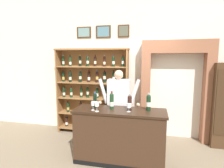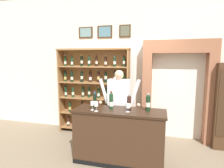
% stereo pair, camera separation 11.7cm
% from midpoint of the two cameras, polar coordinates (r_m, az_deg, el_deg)
% --- Properties ---
extents(ground_plane, '(14.00, 14.00, 0.02)m').
position_cam_midpoint_polar(ground_plane, '(3.83, 1.65, -22.70)').
color(ground_plane, '#7A6B56').
extents(back_wall, '(12.00, 0.19, 3.60)m').
position_cam_midpoint_polar(back_wall, '(4.77, 5.80, 6.15)').
color(back_wall, silver).
rests_on(back_wall, ground).
extents(wine_shelf, '(1.88, 0.33, 2.19)m').
position_cam_midpoint_polar(wine_shelf, '(4.76, -4.97, -1.65)').
color(wine_shelf, olive).
rests_on(wine_shelf, ground).
extents(archway_doorway, '(1.61, 0.45, 2.36)m').
position_cam_midpoint_polar(archway_doorway, '(4.64, 20.30, -0.16)').
color(archway_doorway, '#935B42').
rests_on(archway_doorway, ground).
extents(tasting_counter, '(1.69, 0.59, 1.00)m').
position_cam_midpoint_polar(tasting_counter, '(3.58, 3.17, -15.80)').
color(tasting_counter, '#382316').
rests_on(tasting_counter, ground).
extents(shopkeeper, '(0.91, 0.22, 1.70)m').
position_cam_midpoint_polar(shopkeeper, '(3.93, 3.02, -5.13)').
color(shopkeeper, '#2D3347').
rests_on(shopkeeper, ground).
extents(tasting_bottle_grappa, '(0.07, 0.07, 0.31)m').
position_cam_midpoint_polar(tasting_bottle_grappa, '(3.57, -4.42, -4.96)').
color(tasting_bottle_grappa, black).
rests_on(tasting_bottle_grappa, tasting_counter).
extents(tasting_bottle_prosecco, '(0.08, 0.08, 0.34)m').
position_cam_midpoint_polar(tasting_bottle_prosecco, '(3.44, 0.74, -5.25)').
color(tasting_bottle_prosecco, '#19381E').
rests_on(tasting_bottle_prosecco, tasting_counter).
extents(tasting_bottle_brunello, '(0.08, 0.08, 0.30)m').
position_cam_midpoint_polar(tasting_bottle_brunello, '(3.37, 6.31, -5.74)').
color(tasting_bottle_brunello, black).
rests_on(tasting_bottle_brunello, tasting_counter).
extents(tasting_bottle_super_tuscan, '(0.08, 0.08, 0.32)m').
position_cam_midpoint_polar(tasting_bottle_super_tuscan, '(3.38, 12.10, -5.64)').
color(tasting_bottle_super_tuscan, black).
rests_on(tasting_bottle_super_tuscan, tasting_counter).
extents(wine_glass_left, '(0.07, 0.07, 0.15)m').
position_cam_midpoint_polar(wine_glass_left, '(3.27, 6.02, -6.85)').
color(wine_glass_left, silver).
rests_on(wine_glass_left, tasting_counter).
extents(wine_glass_center, '(0.07, 0.07, 0.17)m').
position_cam_midpoint_polar(wine_glass_center, '(3.29, -3.93, -6.39)').
color(wine_glass_center, silver).
rests_on(wine_glass_center, tasting_counter).
extents(wine_glass_right, '(0.07, 0.07, 0.16)m').
position_cam_midpoint_polar(wine_glass_right, '(3.38, -5.12, -6.20)').
color(wine_glass_right, silver).
rests_on(wine_glass_right, tasting_counter).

